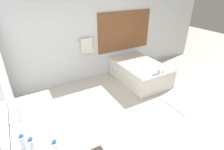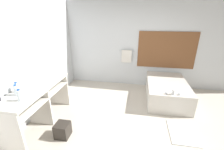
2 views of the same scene
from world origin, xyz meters
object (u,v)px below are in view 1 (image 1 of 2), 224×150
object	(u,v)px
water_bottle_2	(33,146)
water_bottle_3	(24,143)
bathtub	(140,71)
water_bottle_1	(56,149)

from	to	relation	value
water_bottle_2	water_bottle_3	xyz separation A→B (m)	(-0.07, 0.10, -0.00)
bathtub	water_bottle_3	bearing A→B (deg)	-148.28
water_bottle_2	water_bottle_3	size ratio (longest dim) A/B	1.03
water_bottle_1	water_bottle_2	xyz separation A→B (m)	(-0.19, 0.15, -0.00)
bathtub	water_bottle_1	distance (m)	3.47
bathtub	water_bottle_2	bearing A→B (deg)	-146.29
water_bottle_1	water_bottle_2	bearing A→B (deg)	142.12
water_bottle_2	water_bottle_3	world-z (taller)	water_bottle_2
bathtub	water_bottle_2	xyz separation A→B (m)	(-2.88, -1.92, 0.70)
water_bottle_1	water_bottle_3	distance (m)	0.36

